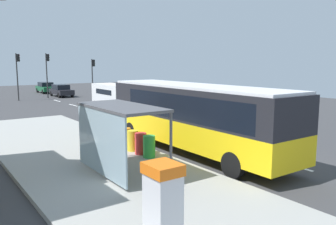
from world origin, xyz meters
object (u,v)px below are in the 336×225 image
object	(u,v)px
white_van	(114,95)
bus	(193,114)
recycling_bin_orange	(125,138)
traffic_light_median	(47,69)
sedan_near	(61,90)
recycling_bin_green	(149,147)
bus_shelter	(114,122)
recycling_bin_red	(141,143)
traffic_light_far_side	(18,69)
sedan_far	(46,87)
ticket_machine	(163,206)
traffic_light_near_side	(93,72)
recycling_bin_yellow	(133,141)

from	to	relation	value
white_van	bus	bearing A→B (deg)	-103.80
recycling_bin_orange	traffic_light_median	xyz separation A→B (m)	(4.60, 27.65, 2.88)
sedan_near	recycling_bin_orange	world-z (taller)	sedan_near
recycling_bin_green	bus_shelter	distance (m)	2.87
sedan_near	recycling_bin_red	size ratio (longest dim) A/B	4.64
recycling_bin_orange	traffic_light_far_side	world-z (taller)	traffic_light_far_side
white_van	traffic_light_far_side	xyz separation A→B (m)	(-5.30, 12.94, 2.15)
sedan_far	recycling_bin_orange	size ratio (longest dim) A/B	4.66
recycling_bin_green	traffic_light_far_side	bearing A→B (deg)	87.83
ticket_machine	recycling_bin_orange	bearing A→B (deg)	66.31
bus	traffic_light_median	distance (m)	29.79
recycling_bin_orange	traffic_light_near_side	world-z (taller)	traffic_light_near_side
recycling_bin_green	recycling_bin_orange	bearing A→B (deg)	90.00
bus	sedan_near	distance (m)	31.00
white_van	ticket_machine	bearing A→B (deg)	-114.33
recycling_bin_red	traffic_light_far_side	xyz separation A→B (m)	(1.10, 28.25, 2.84)
white_van	recycling_bin_orange	bearing A→B (deg)	-114.71
traffic_light_median	recycling_bin_orange	bearing A→B (deg)	-99.44
sedan_near	bus_shelter	distance (m)	33.11
bus	recycling_bin_green	bearing A→B (deg)	-178.13
recycling_bin_orange	traffic_light_median	distance (m)	28.18
recycling_bin_yellow	traffic_light_far_side	size ratio (longest dim) A/B	0.18
ticket_machine	recycling_bin_yellow	distance (m)	8.62
recycling_bin_red	sedan_near	bearing A→B (deg)	77.81
traffic_light_median	bus_shelter	bearing A→B (deg)	-102.44
recycling_bin_yellow	recycling_bin_orange	size ratio (longest dim) A/B	1.00
traffic_light_far_side	traffic_light_median	distance (m)	3.59
bus_shelter	bus	bearing A→B (deg)	14.30
white_van	sedan_far	xyz separation A→B (m)	(0.10, 21.38, -0.55)
recycling_bin_yellow	bus	bearing A→B (deg)	-27.92
recycling_bin_green	sedan_far	bearing A→B (deg)	80.14
ticket_machine	sedan_near	bearing A→B (deg)	74.63
recycling_bin_red	recycling_bin_yellow	xyz separation A→B (m)	(0.00, 0.70, 0.00)
sedan_near	traffic_light_near_side	bearing A→B (deg)	-39.59
sedan_near	recycling_bin_yellow	xyz separation A→B (m)	(-6.50, -29.40, -0.14)
ticket_machine	traffic_light_near_side	bearing A→B (deg)	68.76
sedan_far	traffic_light_median	xyz separation A→B (m)	(-1.91, -7.64, 2.75)
recycling_bin_red	recycling_bin_orange	world-z (taller)	same
white_van	traffic_light_near_side	distance (m)	12.71
traffic_light_near_side	white_van	bearing A→B (deg)	-105.22
recycling_bin_red	traffic_light_median	size ratio (longest dim) A/B	0.18
sedan_near	traffic_light_near_side	world-z (taller)	traffic_light_near_side
bus	white_van	size ratio (longest dim) A/B	2.12
recycling_bin_yellow	traffic_light_near_side	distance (m)	28.56
traffic_light_median	traffic_light_far_side	bearing A→B (deg)	-167.12
recycling_bin_green	bus	bearing A→B (deg)	1.87
recycling_bin_orange	bus_shelter	xyz separation A→B (m)	(-2.21, -3.22, 1.44)
sedan_near	sedan_far	world-z (taller)	same
ticket_machine	recycling_bin_red	distance (m)	7.99
white_van	recycling_bin_yellow	bearing A→B (deg)	-113.66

